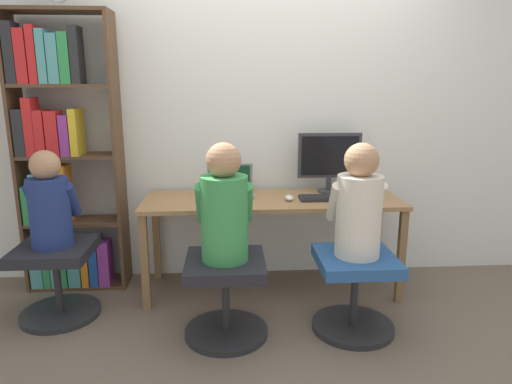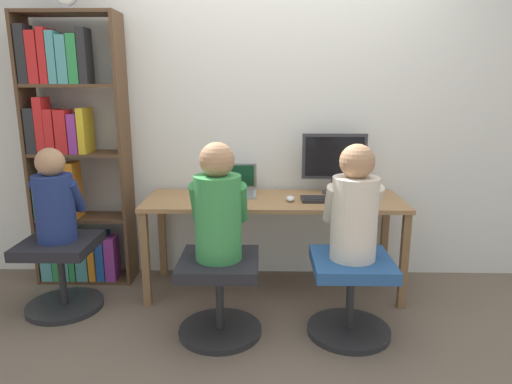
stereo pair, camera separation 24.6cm
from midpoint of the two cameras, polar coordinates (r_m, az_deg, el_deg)
name	(u,v)px [view 1 (the left image)]	position (r m, az deg, el deg)	size (l,w,h in m)	color
ground_plane	(275,308)	(3.24, 0.19, -14.29)	(14.00, 14.00, 0.00)	brown
wall_back	(268,111)	(3.53, -0.50, 10.08)	(10.00, 0.05, 2.60)	silver
desk	(272,208)	(3.28, -0.14, -2.08)	(1.83, 0.60, 0.70)	olive
desktop_monitor	(329,160)	(3.43, 7.15, 4.00)	(0.48, 0.16, 0.45)	#333338
laptop	(230,188)	(3.38, -5.32, 0.45)	(0.34, 0.33, 0.22)	gray
keyboard	(330,198)	(3.26, 7.13, -0.73)	(0.44, 0.16, 0.03)	#232326
computer_mouse_by_keyboard	(289,198)	(3.20, 1.97, -0.76)	(0.06, 0.10, 0.04)	silver
office_chair_left	(355,286)	(2.90, 9.84, -11.58)	(0.51, 0.51, 0.49)	#262628
office_chair_right	(226,291)	(2.82, -6.37, -12.24)	(0.51, 0.51, 0.49)	#262628
person_at_monitor	(359,206)	(2.73, 10.24, -1.72)	(0.33, 0.31, 0.68)	beige
person_at_laptop	(224,208)	(2.64, -6.66, -2.03)	(0.34, 0.31, 0.69)	#388C47
bookshelf	(60,166)	(3.61, -25.14, 2.91)	(0.72, 0.26, 1.99)	#513823
office_chair_side	(57,275)	(3.33, -25.63, -9.38)	(0.51, 0.51, 0.49)	#262628
person_near_shelf	(49,204)	(3.19, -26.46, -1.35)	(0.31, 0.28, 0.62)	navy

